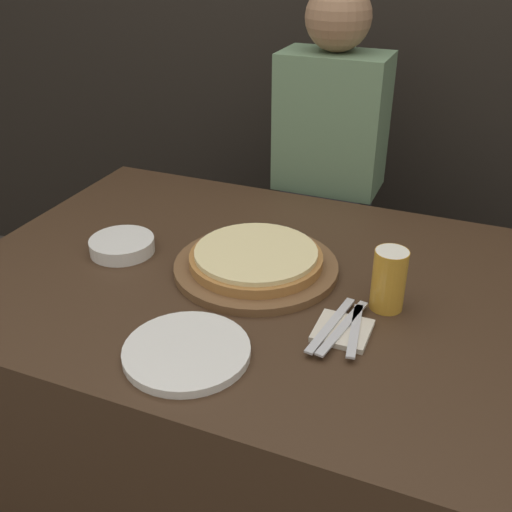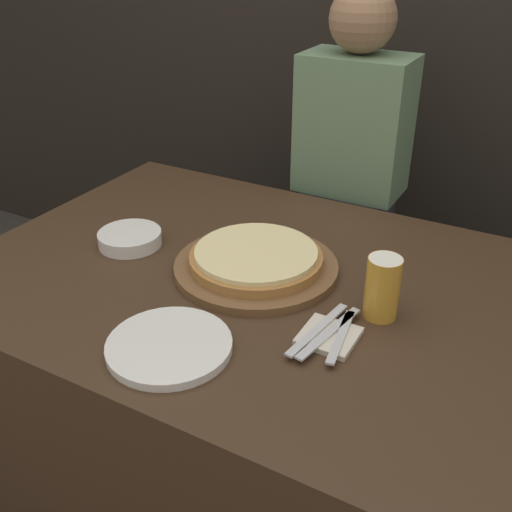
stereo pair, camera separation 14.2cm
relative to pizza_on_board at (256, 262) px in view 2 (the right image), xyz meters
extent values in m
plane|color=#38332D|center=(0.03, -0.02, -0.80)|extent=(12.00, 12.00, 0.00)
cube|color=#3D2819|center=(0.03, -0.02, -0.41)|extent=(1.44, 0.99, 0.78)
cylinder|color=brown|center=(0.00, 0.00, -0.01)|extent=(0.39, 0.39, 0.02)
cylinder|color=#A87038|center=(0.00, 0.00, 0.01)|extent=(0.32, 0.32, 0.02)
cylinder|color=beige|center=(0.00, 0.00, 0.03)|extent=(0.29, 0.29, 0.01)
cylinder|color=gold|center=(0.32, -0.04, 0.04)|extent=(0.07, 0.07, 0.14)
cylinder|color=white|center=(0.32, -0.04, 0.11)|extent=(0.07, 0.07, 0.02)
cylinder|color=white|center=(0.00, -0.35, -0.02)|extent=(0.25, 0.25, 0.02)
cylinder|color=white|center=(-0.35, -0.04, -0.01)|extent=(0.16, 0.16, 0.04)
cube|color=beige|center=(0.26, -0.16, -0.02)|extent=(0.11, 0.11, 0.01)
cube|color=silver|center=(0.23, -0.16, -0.01)|extent=(0.05, 0.21, 0.00)
cube|color=silver|center=(0.26, -0.16, -0.01)|extent=(0.06, 0.21, 0.00)
cube|color=silver|center=(0.28, -0.16, -0.01)|extent=(0.05, 0.18, 0.00)
cube|color=#33333D|center=(0.00, 0.63, -0.42)|extent=(0.26, 0.20, 0.76)
cube|color=slate|center=(0.00, 0.63, 0.17)|extent=(0.33, 0.20, 0.42)
sphere|color=#936B4C|center=(0.00, 0.63, 0.47)|extent=(0.19, 0.19, 0.19)
camera|label=1|loc=(0.47, -1.15, 0.71)|focal=42.00mm
camera|label=2|loc=(0.60, -1.08, 0.71)|focal=42.00mm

